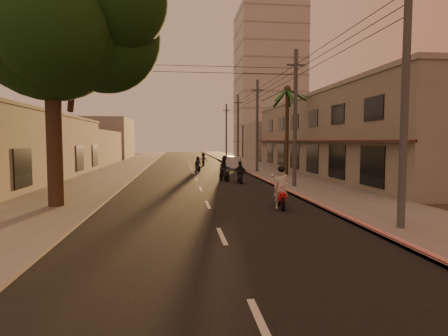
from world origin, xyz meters
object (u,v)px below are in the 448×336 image
at_px(scooter_far_b, 203,160).
at_px(scooter_mid_b, 240,173).
at_px(scooter_red, 281,190).
at_px(scooter_far_a, 198,165).
at_px(palm_tree, 287,94).
at_px(scooter_mid_a, 225,169).
at_px(parked_car, 233,164).
at_px(broadleaf_tree, 61,21).

bearing_deg(scooter_far_b, scooter_mid_b, -78.10).
distance_m(scooter_red, scooter_far_a, 21.28).
xyz_separation_m(scooter_red, scooter_mid_b, (-0.22, 10.30, -0.14)).
relative_size(palm_tree, scooter_mid_b, 4.88).
relative_size(scooter_mid_a, parked_car, 0.41).
distance_m(scooter_far_a, scooter_far_b, 8.43).
relative_size(scooter_mid_a, scooter_mid_b, 1.19).
bearing_deg(scooter_mid_b, scooter_far_a, 103.40).
height_order(palm_tree, scooter_far_b, palm_tree).
relative_size(scooter_red, parked_car, 0.42).
bearing_deg(scooter_far_a, scooter_mid_b, -89.10).
relative_size(scooter_mid_b, scooter_far_b, 0.99).
bearing_deg(palm_tree, scooter_mid_b, -134.62).
bearing_deg(scooter_red, scooter_far_a, 104.60).
xyz_separation_m(scooter_mid_a, scooter_far_a, (-1.61, 9.09, -0.19)).
xyz_separation_m(broadleaf_tree, scooter_far_b, (8.20, 27.99, -7.71)).
bearing_deg(palm_tree, scooter_far_a, 142.42).
distance_m(broadleaf_tree, scooter_far_a, 22.27).
bearing_deg(scooter_mid_b, scooter_mid_a, 118.53).
bearing_deg(scooter_mid_a, scooter_red, -98.11).
relative_size(palm_tree, parked_car, 1.70).
relative_size(scooter_mid_b, parked_car, 0.35).
xyz_separation_m(scooter_red, parked_car, (0.74, 20.46, -0.10)).
height_order(broadleaf_tree, scooter_mid_b, broadleaf_tree).
distance_m(broadleaf_tree, palm_tree, 20.18).
distance_m(scooter_mid_b, scooter_far_b, 19.22).
bearing_deg(scooter_far_a, scooter_far_b, 70.37).
relative_size(broadleaf_tree, scooter_far_b, 7.13).
height_order(palm_tree, scooter_mid_b, palm_tree).
xyz_separation_m(palm_tree, parked_car, (-4.01, 5.13, -6.38)).
relative_size(scooter_mid_b, scooter_far_a, 1.05).
bearing_deg(scooter_red, parked_car, 95.12).
distance_m(broadleaf_tree, scooter_far_b, 30.17).
bearing_deg(scooter_mid_b, parked_car, 84.83).
distance_m(palm_tree, scooter_mid_b, 9.55).
xyz_separation_m(broadleaf_tree, palm_tree, (14.61, 13.86, -1.33)).
distance_m(broadleaf_tree, scooter_red, 12.54).
xyz_separation_m(palm_tree, scooter_mid_b, (-4.97, -5.04, -6.41)).
bearing_deg(palm_tree, scooter_far_b, 114.41).
relative_size(broadleaf_tree, scooter_mid_b, 7.20).
xyz_separation_m(scooter_mid_b, scooter_far_a, (-2.53, 10.80, -0.02)).
height_order(scooter_mid_a, scooter_mid_b, scooter_mid_a).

